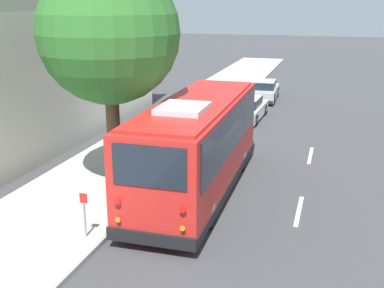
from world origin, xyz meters
name	(u,v)px	position (x,y,z in m)	size (l,w,h in m)	color
ground_plane	(200,195)	(0.00, 0.00, 0.00)	(160.00, 160.00, 0.00)	#3D3D3F
sidewalk_slab	(97,181)	(0.00, 3.95, 0.07)	(80.00, 4.43, 0.15)	#B2AFA8
curb_strip	(155,188)	(0.00, 1.67, 0.07)	(80.00, 0.14, 0.15)	#9D9A94
shuttle_bus	(197,142)	(0.27, 0.20, 1.84)	(9.30, 2.83, 3.43)	red
parked_sedan_white	(246,109)	(11.38, 0.53, 0.59)	(4.42, 1.91, 1.27)	silver
parked_sedan_silver	(264,91)	(17.15, 0.38, 0.62)	(4.39, 1.81, 1.33)	#A8AAAF
street_tree	(110,23)	(-0.01, 3.13, 5.75)	(4.74, 4.74, 8.38)	brown
sign_post_near	(84,214)	(-4.13, 2.16, 0.82)	(0.06, 0.22, 1.29)	gray
sign_post_far	(112,187)	(-2.40, 2.16, 0.97)	(0.06, 0.22, 1.58)	gray
fire_hydrant	(197,128)	(6.76, 2.06, 0.55)	(0.22, 0.22, 0.81)	#99999E
lane_stripe_mid	(299,211)	(-0.35, -3.39, 0.00)	(2.40, 0.14, 0.01)	silver
lane_stripe_ahead	(310,155)	(5.65, -3.39, 0.00)	(2.40, 0.14, 0.01)	silver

